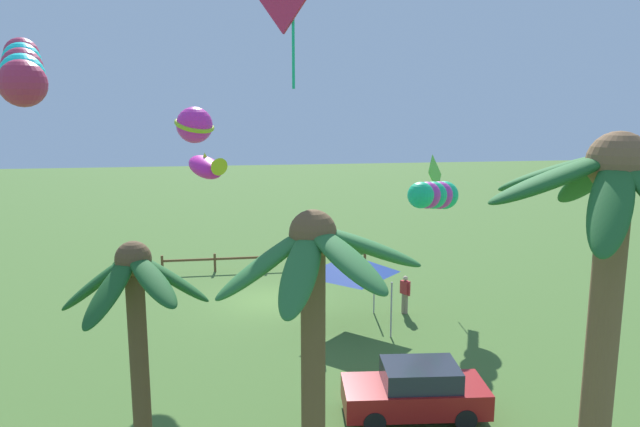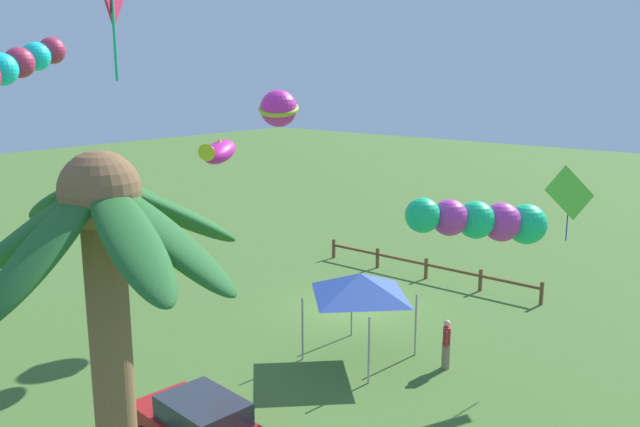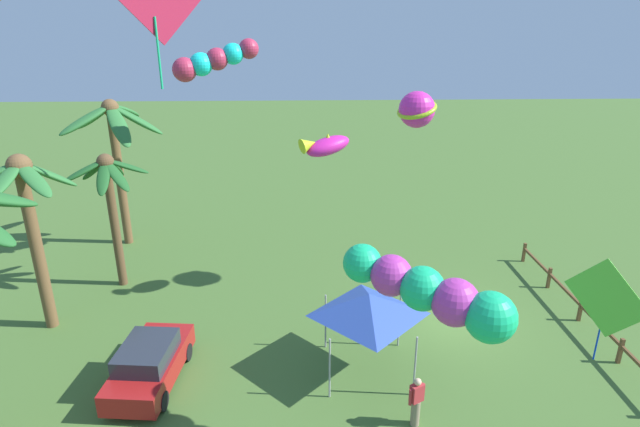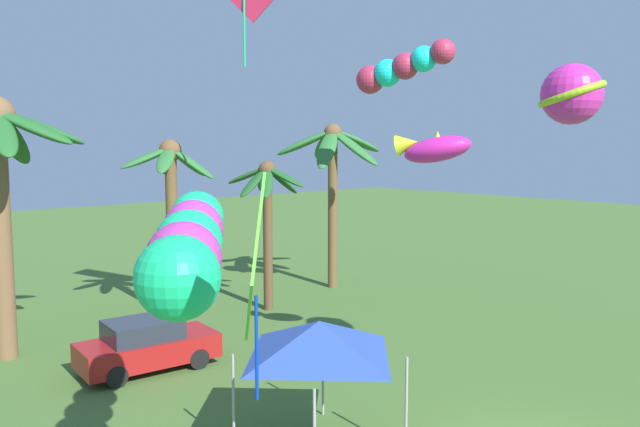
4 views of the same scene
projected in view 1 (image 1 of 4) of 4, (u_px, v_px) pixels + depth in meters
The scene contains 13 objects.
ground_plane at pixel (268, 300), 26.21m from camera, with size 120.00×120.00×0.00m, color #476B2D.
palm_tree_1 at pixel (611, 231), 12.04m from camera, with size 5.18×4.87×7.97m.
palm_tree_2 at pixel (138, 315), 11.68m from camera, with size 2.97×3.22×5.90m.
palm_tree_3 at pixel (315, 304), 10.42m from camera, with size 3.77×3.54×6.71m.
rail_fence at pixel (266, 258), 31.02m from camera, with size 10.65×0.12×0.95m.
parked_car_0 at pixel (416, 391), 16.33m from camera, with size 4.05×2.07×1.51m.
spectator_0 at pixel (405, 294), 24.46m from camera, with size 0.38×0.49×1.59m.
festival_tent at pixel (350, 265), 22.72m from camera, with size 2.86×2.86×2.85m.
kite_ball_0 at pixel (194, 125), 23.29m from camera, with size 2.17×2.16×1.42m.
kite_fish_2 at pixel (207, 166), 20.11m from camera, with size 1.67×2.25×1.01m.
kite_diamond_3 at pixel (435, 174), 27.18m from camera, with size 1.11×1.36×2.40m.
kite_tube_4 at pixel (435, 195), 23.73m from camera, with size 3.01×3.73×1.53m.
kite_tube_6 at pixel (22, 70), 14.36m from camera, with size 1.78×3.71×1.80m.
Camera 1 is at (1.61, 25.15, 8.47)m, focal length 33.49 mm.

